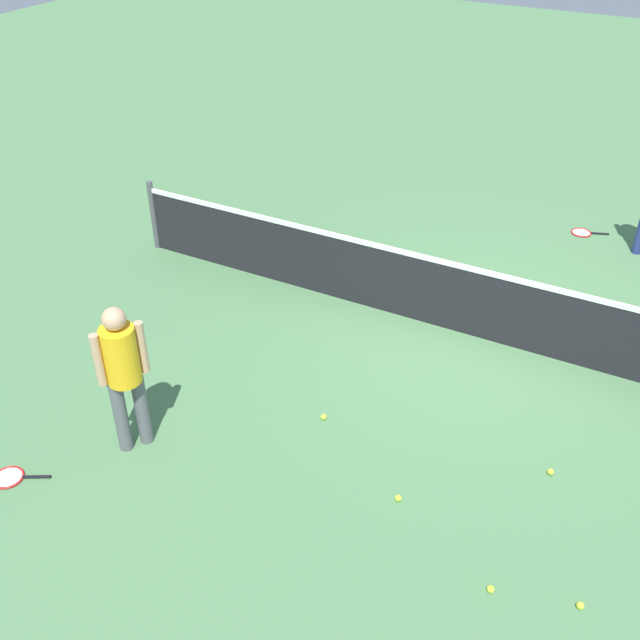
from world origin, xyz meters
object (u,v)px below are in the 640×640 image
(tennis_ball_stray_left, at_px, (398,498))
(tennis_ball_midcourt, at_px, (491,589))
(tennis_ball_near_player, at_px, (551,472))
(player_near_side, at_px, (123,368))
(tennis_ball_baseline, at_px, (324,417))
(tennis_racket_near_player, at_px, (11,477))
(tennis_racket_far_player, at_px, (583,233))
(tennis_ball_by_net, at_px, (580,606))

(tennis_ball_stray_left, bearing_deg, tennis_ball_midcourt, -27.61)
(tennis_ball_near_player, xyz_separation_m, tennis_ball_stray_left, (-1.21, -1.04, 0.00))
(player_near_side, distance_m, tennis_ball_baseline, 2.23)
(tennis_racket_near_player, xyz_separation_m, tennis_ball_near_player, (4.73, 2.58, 0.02))
(player_near_side, height_order, tennis_ball_near_player, player_near_side)
(tennis_ball_baseline, bearing_deg, tennis_racket_near_player, -136.34)
(tennis_racket_near_player, relative_size, tennis_racket_far_player, 0.98)
(tennis_ball_near_player, bearing_deg, tennis_ball_midcourt, -94.25)
(tennis_racket_far_player, relative_size, tennis_ball_baseline, 9.18)
(tennis_ball_by_net, height_order, tennis_ball_baseline, same)
(tennis_ball_near_player, xyz_separation_m, tennis_ball_baseline, (-2.39, -0.34, 0.00))
(tennis_ball_near_player, height_order, tennis_ball_stray_left, same)
(tennis_racket_far_player, height_order, tennis_ball_midcourt, tennis_ball_midcourt)
(tennis_racket_far_player, bearing_deg, tennis_ball_near_player, -81.68)
(player_near_side, xyz_separation_m, tennis_ball_midcourt, (3.82, -0.01, -0.98))
(tennis_ball_near_player, bearing_deg, tennis_racket_near_player, -151.42)
(tennis_ball_near_player, bearing_deg, tennis_racket_far_player, 98.32)
(player_near_side, xyz_separation_m, tennis_ball_baseline, (1.56, 1.26, -0.98))
(tennis_racket_far_player, relative_size, tennis_ball_near_player, 9.18)
(tennis_ball_baseline, bearing_deg, tennis_ball_midcourt, -29.16)
(tennis_racket_far_player, height_order, tennis_ball_near_player, tennis_ball_near_player)
(tennis_racket_near_player, relative_size, tennis_ball_baseline, 8.98)
(player_near_side, relative_size, tennis_ball_baseline, 25.76)
(tennis_ball_near_player, relative_size, tennis_ball_baseline, 1.00)
(tennis_racket_far_player, bearing_deg, player_near_side, -113.96)
(tennis_racket_far_player, relative_size, tennis_ball_midcourt, 9.18)
(tennis_ball_by_net, xyz_separation_m, tennis_ball_baseline, (-2.97, 1.07, 0.00))
(tennis_racket_near_player, distance_m, tennis_ball_baseline, 3.24)
(tennis_racket_far_player, xyz_separation_m, tennis_ball_midcourt, (0.68, -7.08, 0.02))
(tennis_racket_near_player, height_order, tennis_ball_by_net, tennis_ball_by_net)
(tennis_racket_near_player, bearing_deg, tennis_ball_midcourt, 11.89)
(tennis_ball_midcourt, height_order, tennis_ball_stray_left, same)
(player_near_side, bearing_deg, tennis_ball_baseline, 38.97)
(player_near_side, bearing_deg, tennis_ball_midcourt, -0.12)
(tennis_racket_far_player, height_order, tennis_ball_by_net, tennis_ball_by_net)
(tennis_ball_stray_left, bearing_deg, tennis_racket_near_player, -156.34)
(tennis_ball_by_net, xyz_separation_m, tennis_ball_stray_left, (-1.80, 0.38, 0.00))
(tennis_ball_by_net, bearing_deg, tennis_ball_midcourt, -164.49)
(player_near_side, relative_size, tennis_ball_midcourt, 25.76)
(tennis_racket_near_player, relative_size, tennis_ball_stray_left, 8.98)
(tennis_racket_far_player, xyz_separation_m, tennis_ball_stray_left, (-0.41, -6.51, 0.02))
(tennis_racket_far_player, height_order, tennis_ball_baseline, tennis_ball_baseline)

